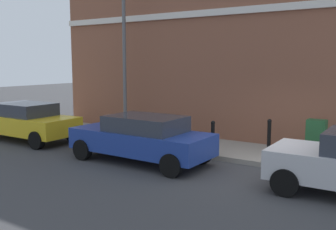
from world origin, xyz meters
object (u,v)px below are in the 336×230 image
(car_yellow, at_px, (25,121))
(bollard_far_kerb, at_px, (213,136))
(utility_cabinet, at_px, (316,140))
(bollard_near_cabinet, at_px, (269,134))
(car_blue, at_px, (142,138))
(lamppost, at_px, (124,55))

(car_yellow, distance_m, bollard_far_kerb, 7.46)
(utility_cabinet, bearing_deg, car_yellow, 105.02)
(bollard_near_cabinet, bearing_deg, utility_cabinet, -93.87)
(car_blue, relative_size, bollard_near_cabinet, 4.25)
(car_yellow, xyz_separation_m, bollard_near_cabinet, (2.82, -8.67, -0.05))
(car_blue, relative_size, car_yellow, 0.99)
(bollard_far_kerb, bearing_deg, lamppost, 75.46)
(car_yellow, height_order, bollard_near_cabinet, car_yellow)
(lamppost, bearing_deg, utility_cabinet, -89.60)
(utility_cabinet, bearing_deg, bollard_far_kerb, 113.38)
(utility_cabinet, bearing_deg, lamppost, 90.40)
(utility_cabinet, distance_m, lamppost, 7.82)
(car_yellow, xyz_separation_m, utility_cabinet, (2.72, -10.15, -0.08))
(bollard_far_kerb, distance_m, lamppost, 5.35)
(car_blue, bearing_deg, car_yellow, -0.90)
(car_blue, relative_size, lamppost, 0.77)
(car_blue, xyz_separation_m, utility_cabinet, (2.87, -4.39, -0.07))
(car_blue, bearing_deg, utility_cabinet, -146.23)
(car_yellow, distance_m, bollard_near_cabinet, 9.12)
(bollard_near_cabinet, relative_size, bollard_far_kerb, 1.00)
(bollard_near_cabinet, bearing_deg, car_yellow, 108.03)
(bollard_near_cabinet, bearing_deg, bollard_far_kerb, 134.26)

